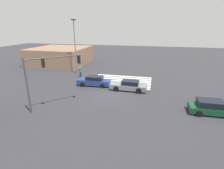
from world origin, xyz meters
TOP-DOWN VIEW (x-y plane):
  - ground_plane at (0.00, 0.00)m, footprint 117.82×117.82m
  - crosswalk_markings at (0.00, -5.92)m, footprint 9.48×6.30m
  - traffic_signal_mast at (5.50, 5.50)m, footprint 4.14×4.14m
  - car_0 at (-10.82, 2.68)m, footprint 4.27×2.15m
  - car_1 at (-1.87, -2.01)m, footprint 4.95×2.06m
  - car_2 at (3.40, -2.81)m, footprint 4.88×2.06m
  - corner_building at (16.02, -15.81)m, footprint 11.76×11.76m
  - pedestrian at (7.17, -6.52)m, footprint 0.40×0.41m
  - street_light_pole_a at (8.91, -8.80)m, footprint 0.80×0.36m

SIDE VIEW (x-z plane):
  - ground_plane at x=0.00m, z-range 0.00..0.00m
  - crosswalk_markings at x=0.00m, z-range 0.00..0.01m
  - car_1 at x=-1.87m, z-range -0.04..1.37m
  - car_0 at x=-10.82m, z-range -0.04..1.38m
  - car_2 at x=3.40m, z-range -0.04..1.39m
  - pedestrian at x=7.17m, z-range 0.12..1.92m
  - corner_building at x=16.02m, z-range 0.00..3.71m
  - traffic_signal_mast at x=5.50m, z-range 1.24..6.87m
  - street_light_pole_a at x=8.91m, z-range 0.82..10.30m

